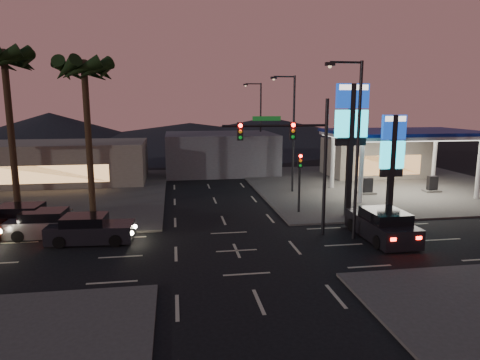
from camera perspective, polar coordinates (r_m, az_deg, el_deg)
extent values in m
plane|color=black|center=(23.07, -0.46, -9.41)|extent=(140.00, 140.00, 0.00)
cube|color=#47443F|center=(42.80, 17.91, -0.60)|extent=(24.00, 24.00, 0.12)
cube|color=#47443F|center=(40.36, -27.23, -1.89)|extent=(24.00, 24.00, 0.12)
cylinder|color=silver|center=(34.03, 15.86, 0.98)|extent=(0.36, 0.36, 5.00)
cylinder|color=silver|center=(39.26, 29.25, 1.25)|extent=(0.36, 0.36, 5.00)
cylinder|color=silver|center=(39.49, 12.25, 2.38)|extent=(0.36, 0.36, 5.00)
cylinder|color=silver|center=(44.08, 24.49, 2.49)|extent=(0.36, 0.36, 5.00)
cube|color=silver|center=(38.67, 20.98, 5.79)|extent=(12.00, 8.00, 0.50)
cube|color=white|center=(38.69, 20.96, 5.35)|extent=(11.60, 7.60, 0.06)
cube|color=navy|center=(38.66, 21.00, 6.02)|extent=(12.20, 8.20, 0.25)
cube|color=black|center=(37.83, 16.61, -0.77)|extent=(0.80, 0.50, 1.40)
cube|color=black|center=(40.76, 24.25, -0.48)|extent=(0.80, 0.50, 1.40)
cube|color=#726B5B|center=(47.82, 17.51, 2.87)|extent=(10.00, 6.00, 4.00)
cube|color=black|center=(29.58, 14.45, 3.61)|extent=(0.35, 0.35, 9.00)
cube|color=#0D3299|center=(29.40, 14.78, 10.79)|extent=(2.20, 0.30, 1.60)
cube|color=white|center=(29.42, 14.83, 11.86)|extent=(1.98, 0.32, 0.35)
cube|color=#1AE0F8|center=(29.43, 14.62, 7.28)|extent=(2.20, 0.30, 1.80)
cube|color=black|center=(29.51, 14.51, 4.96)|extent=(2.09, 0.28, 0.50)
cube|color=black|center=(29.90, 19.53, 1.48)|extent=(0.35, 0.35, 7.00)
cube|color=#0D3299|center=(29.64, 19.84, 6.64)|extent=(1.60, 0.30, 1.60)
cube|color=white|center=(29.61, 19.91, 7.70)|extent=(1.44, 0.32, 0.35)
cube|color=#1AE0F8|center=(29.79, 19.63, 3.19)|extent=(1.60, 0.30, 1.80)
cube|color=black|center=(29.95, 19.49, 0.91)|extent=(1.52, 0.28, 0.50)
cylinder|color=black|center=(25.32, 11.26, 1.52)|extent=(0.20, 0.20, 8.00)
cylinder|color=black|center=(24.19, 4.73, 7.23)|extent=(6.00, 0.14, 0.14)
cube|color=#0C3F14|center=(24.06, 3.58, 8.19)|extent=(1.60, 0.05, 0.25)
cube|color=black|center=(24.46, 7.01, 6.52)|extent=(0.32, 0.25, 1.00)
sphere|color=#FF0C07|center=(24.30, 7.13, 7.28)|extent=(0.22, 0.22, 0.22)
sphere|color=orange|center=(24.32, 7.11, 6.50)|extent=(0.20, 0.20, 0.20)
sphere|color=#0CB226|center=(24.34, 7.09, 5.72)|extent=(0.20, 0.20, 0.20)
cube|color=black|center=(23.82, 0.01, 6.50)|extent=(0.32, 0.25, 1.00)
sphere|color=#FF0C07|center=(23.65, 0.06, 7.27)|extent=(0.22, 0.22, 0.22)
sphere|color=orange|center=(23.67, 0.06, 6.48)|extent=(0.20, 0.20, 0.20)
sphere|color=#0CB226|center=(23.70, 0.06, 5.68)|extent=(0.20, 0.20, 0.20)
cylinder|color=black|center=(30.33, 7.91, -0.79)|extent=(0.16, 0.16, 4.00)
cube|color=black|center=(30.04, 7.99, 2.59)|extent=(0.32, 0.25, 1.00)
sphere|color=#FF0C07|center=(29.85, 8.09, 3.17)|extent=(0.22, 0.22, 0.22)
sphere|color=orange|center=(29.90, 8.08, 2.55)|extent=(0.20, 0.20, 0.20)
sphere|color=#0CB226|center=(29.94, 8.06, 1.92)|extent=(0.20, 0.20, 0.20)
cylinder|color=black|center=(24.83, 15.39, 3.51)|extent=(0.18, 0.18, 10.00)
cylinder|color=black|center=(24.41, 13.96, 14.99)|extent=(1.80, 0.12, 0.12)
cube|color=black|center=(24.08, 11.91, 14.90)|extent=(0.50, 0.25, 0.18)
sphere|color=#FFCC8C|center=(24.07, 11.90, 14.62)|extent=(0.20, 0.20, 0.20)
cylinder|color=black|center=(37.02, 7.14, 5.91)|extent=(0.18, 0.18, 10.00)
cylinder|color=black|center=(36.74, 5.93, 13.55)|extent=(1.80, 0.12, 0.12)
cube|color=black|center=(36.51, 4.52, 13.44)|extent=(0.50, 0.25, 0.18)
sphere|color=#FFCC8C|center=(36.51, 4.52, 13.25)|extent=(0.20, 0.20, 0.20)
cylinder|color=black|center=(50.59, 2.76, 7.13)|extent=(0.18, 0.18, 10.00)
cylinder|color=black|center=(50.39, 1.78, 12.70)|extent=(1.80, 0.12, 0.12)
cube|color=black|center=(50.23, 0.75, 12.60)|extent=(0.50, 0.25, 0.18)
sphere|color=#FFCC8C|center=(50.22, 0.75, 12.46)|extent=(0.20, 0.20, 0.20)
cylinder|color=black|center=(31.64, -19.53, 4.85)|extent=(0.44, 0.44, 10.20)
sphere|color=black|center=(31.62, -20.10, 14.08)|extent=(0.90, 0.90, 0.90)
cone|color=black|center=(31.39, -17.67, 13.70)|extent=(0.90, 2.74, 1.91)
cone|color=black|center=(32.35, -18.10, 13.56)|extent=(2.57, 2.57, 1.91)
cone|color=black|center=(32.88, -19.62, 13.42)|extent=(2.74, 0.90, 1.91)
cone|color=black|center=(32.68, -21.37, 13.33)|extent=(2.57, 2.57, 1.91)
cone|color=black|center=(31.87, -22.42, 13.36)|extent=(0.90, 2.74, 1.91)
cone|color=black|center=(30.89, -22.11, 13.50)|extent=(2.57, 2.57, 1.91)
cone|color=black|center=(30.33, -20.54, 13.67)|extent=(2.74, 0.90, 1.91)
cone|color=black|center=(30.54, -18.66, 13.76)|extent=(2.57, 2.57, 1.91)
cylinder|color=black|center=(32.91, -28.17, 4.94)|extent=(0.44, 0.44, 10.80)
sphere|color=black|center=(32.96, -28.99, 14.31)|extent=(0.90, 0.90, 0.90)
cone|color=black|center=(32.53, -26.73, 14.03)|extent=(0.90, 2.74, 1.91)
cone|color=black|center=(33.52, -26.88, 13.88)|extent=(2.57, 2.57, 1.91)
cone|color=black|center=(34.16, -28.19, 13.68)|extent=(2.74, 0.90, 1.91)
cone|color=black|center=(31.78, -27.91, 14.05)|extent=(2.57, 2.57, 1.91)
cube|color=#726B5B|center=(45.18, -22.67, 2.15)|extent=(16.00, 8.00, 4.00)
cube|color=#4C4C51|center=(48.09, -2.64, 3.62)|extent=(12.00, 9.00, 4.40)
cone|color=black|center=(84.49, -23.97, 6.17)|extent=(40.00, 40.00, 6.00)
cone|color=black|center=(83.65, 3.72, 6.65)|extent=(50.00, 50.00, 5.00)
cone|color=black|center=(81.75, -6.66, 6.17)|extent=(60.00, 60.00, 4.00)
cube|color=black|center=(25.66, -19.22, -6.58)|extent=(4.76, 2.23, 0.95)
cube|color=black|center=(25.57, -19.99, -5.21)|extent=(2.43, 1.93, 0.69)
cylinder|color=black|center=(26.26, -15.57, -6.55)|extent=(0.69, 0.29, 0.68)
cylinder|color=black|center=(24.58, -16.29, -7.75)|extent=(0.69, 0.29, 0.68)
cylinder|color=black|center=(26.95, -21.81, -6.49)|extent=(0.69, 0.29, 0.68)
cylinder|color=black|center=(25.31, -22.95, -7.64)|extent=(0.69, 0.29, 0.68)
sphere|color=#FFF2BF|center=(25.78, -13.84, -6.05)|extent=(0.23, 0.23, 0.23)
sphere|color=#FFF2BF|center=(24.58, -14.27, -6.87)|extent=(0.23, 0.23, 0.23)
cube|color=#FF140A|center=(26.85, -23.77, -5.79)|extent=(0.10, 0.27, 0.15)
cube|color=#FF140A|center=(25.70, -24.65, -6.56)|extent=(0.10, 0.27, 0.15)
cube|color=#565658|center=(27.56, -23.89, -5.72)|extent=(4.84, 2.23, 0.97)
cube|color=black|center=(27.50, -24.63, -4.41)|extent=(2.46, 1.95, 0.70)
cylinder|color=black|center=(28.06, -20.34, -5.72)|extent=(0.70, 0.29, 0.69)
cylinder|color=black|center=(26.35, -21.30, -6.81)|extent=(0.70, 0.29, 0.69)
cylinder|color=black|center=(28.96, -26.17, -5.66)|extent=(0.70, 0.29, 0.69)
cylinder|color=black|center=(27.31, -27.47, -6.69)|extent=(0.70, 0.29, 0.69)
sphere|color=#FFF2BF|center=(27.52, -18.76, -5.24)|extent=(0.24, 0.24, 0.24)
sphere|color=#FFF2BF|center=(26.30, -19.37, -5.98)|extent=(0.24, 0.24, 0.24)
cube|color=#FF140A|center=(28.92, -28.03, -4.99)|extent=(0.10, 0.27, 0.15)
cube|color=#FF140A|center=(27.77, -29.01, -5.68)|extent=(0.10, 0.27, 0.15)
cube|color=black|center=(29.27, -26.54, -4.98)|extent=(5.08, 2.42, 1.01)
cube|color=black|center=(29.24, -27.26, -3.69)|extent=(2.60, 2.08, 0.73)
cylinder|color=black|center=(29.66, -23.00, -5.03)|extent=(0.74, 0.32, 0.72)
cylinder|color=black|center=(27.92, -24.21, -6.04)|extent=(0.74, 0.32, 0.72)
cylinder|color=black|center=(30.79, -28.58, -4.93)|extent=(0.74, 0.32, 0.72)
sphere|color=#FFF2BF|center=(29.04, -21.53, -4.55)|extent=(0.25, 0.25, 0.25)
sphere|color=#FFF2BF|center=(27.80, -22.31, -5.25)|extent=(0.25, 0.25, 0.25)
sphere|color=#FFF2BF|center=(28.75, -28.42, -5.25)|extent=(0.24, 0.24, 0.24)
sphere|color=#FFF2BF|center=(27.54, -29.31, -5.97)|extent=(0.24, 0.24, 0.24)
cube|color=black|center=(26.15, 18.31, -6.04)|extent=(2.27, 5.29, 1.08)
cube|color=black|center=(25.66, 18.77, -4.71)|extent=(2.06, 2.65, 0.78)
cylinder|color=black|center=(27.23, 14.74, -5.81)|extent=(0.29, 0.77, 0.77)
cylinder|color=black|center=(28.11, 18.54, -5.50)|extent=(0.29, 0.77, 0.77)
cylinder|color=black|center=(24.36, 17.97, -7.89)|extent=(0.29, 0.77, 0.77)
cylinder|color=black|center=(25.34, 22.09, -7.45)|extent=(0.29, 0.77, 0.77)
cube|color=#FF140A|center=(23.56, 19.75, -7.46)|extent=(0.30, 0.10, 0.17)
cube|color=#FF140A|center=(24.28, 22.73, -7.14)|extent=(0.30, 0.10, 0.17)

